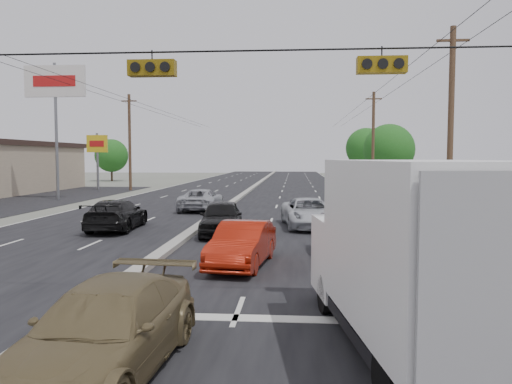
{
  "coord_description": "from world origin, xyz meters",
  "views": [
    {
      "loc": [
        4.66,
        -10.98,
        3.49
      ],
      "look_at": [
        3.24,
        7.37,
        2.2
      ],
      "focal_mm": 35.0,
      "sensor_mm": 36.0,
      "label": 1
    }
  ],
  "objects_px": {
    "tree_right_mid": "(389,149)",
    "queue_car_c": "(309,213)",
    "pole_sign_billboard": "(55,90)",
    "queue_car_a": "(221,218)",
    "tree_left_far": "(111,156)",
    "tree_right_far": "(366,148)",
    "utility_pole_left_c": "(130,142)",
    "tan_sedan": "(106,331)",
    "utility_pole_right_c": "(373,141)",
    "oncoming_near": "(117,215)",
    "box_truck": "(412,256)",
    "red_sedan": "(242,245)",
    "pole_sign_far": "(97,148)",
    "queue_car_b": "(350,237)",
    "oncoming_far": "(201,200)",
    "utility_pole_right_b": "(451,125)"
  },
  "relations": [
    {
      "from": "utility_pole_left_c",
      "to": "box_truck",
      "type": "relative_size",
      "value": 1.42
    },
    {
      "from": "tree_right_far",
      "to": "oncoming_far",
      "type": "xyz_separation_m",
      "value": [
        -17.4,
        -49.0,
        -4.25
      ]
    },
    {
      "from": "queue_car_c",
      "to": "queue_car_b",
      "type": "bearing_deg",
      "value": -88.79
    },
    {
      "from": "box_truck",
      "to": "utility_pole_right_b",
      "type": "bearing_deg",
      "value": 63.56
    },
    {
      "from": "pole_sign_far",
      "to": "box_truck",
      "type": "xyz_separation_m",
      "value": [
        22.72,
        -42.14,
        -2.65
      ]
    },
    {
      "from": "utility_pole_left_c",
      "to": "tan_sedan",
      "type": "bearing_deg",
      "value": -71.93
    },
    {
      "from": "pole_sign_far",
      "to": "queue_car_c",
      "type": "xyz_separation_m",
      "value": [
        21.37,
        -26.27,
        -3.69
      ]
    },
    {
      "from": "pole_sign_far",
      "to": "oncoming_far",
      "type": "distance_m",
      "value": 24.25
    },
    {
      "from": "utility_pole_left_c",
      "to": "pole_sign_billboard",
      "type": "distance_m",
      "value": 12.73
    },
    {
      "from": "utility_pole_left_c",
      "to": "oncoming_near",
      "type": "height_order",
      "value": "utility_pole_left_c"
    },
    {
      "from": "box_truck",
      "to": "pole_sign_billboard",
      "type": "bearing_deg",
      "value": 117.35
    },
    {
      "from": "tree_left_far",
      "to": "tree_right_far",
      "type": "height_order",
      "value": "tree_right_far"
    },
    {
      "from": "pole_sign_billboard",
      "to": "box_truck",
      "type": "relative_size",
      "value": 1.57
    },
    {
      "from": "pole_sign_far",
      "to": "queue_car_c",
      "type": "bearing_deg",
      "value": -50.87
    },
    {
      "from": "tree_right_mid",
      "to": "queue_car_c",
      "type": "xyz_separation_m",
      "value": [
        -9.63,
        -31.27,
        -3.62
      ]
    },
    {
      "from": "tree_right_mid",
      "to": "red_sedan",
      "type": "height_order",
      "value": "tree_right_mid"
    },
    {
      "from": "tree_right_mid",
      "to": "box_truck",
      "type": "height_order",
      "value": "tree_right_mid"
    },
    {
      "from": "utility_pole_left_c",
      "to": "oncoming_near",
      "type": "relative_size",
      "value": 1.98
    },
    {
      "from": "utility_pole_right_b",
      "to": "box_truck",
      "type": "height_order",
      "value": "utility_pole_right_b"
    },
    {
      "from": "pole_sign_far",
      "to": "tree_right_mid",
      "type": "bearing_deg",
      "value": 9.16
    },
    {
      "from": "tree_right_far",
      "to": "box_truck",
      "type": "distance_m",
      "value": 72.8
    },
    {
      "from": "queue_car_b",
      "to": "utility_pole_right_b",
      "type": "bearing_deg",
      "value": 49.46
    },
    {
      "from": "utility_pole_right_b",
      "to": "oncoming_far",
      "type": "height_order",
      "value": "utility_pole_right_b"
    },
    {
      "from": "tree_right_far",
      "to": "queue_car_b",
      "type": "distance_m",
      "value": 64.81
    },
    {
      "from": "tan_sedan",
      "to": "queue_car_c",
      "type": "relative_size",
      "value": 0.95
    },
    {
      "from": "pole_sign_billboard",
      "to": "tree_left_far",
      "type": "xyz_separation_m",
      "value": [
        -7.5,
        32.0,
        -5.15
      ]
    },
    {
      "from": "queue_car_c",
      "to": "pole_sign_far",
      "type": "bearing_deg",
      "value": 121.68
    },
    {
      "from": "tree_right_mid",
      "to": "queue_car_c",
      "type": "height_order",
      "value": "tree_right_mid"
    },
    {
      "from": "red_sedan",
      "to": "queue_car_b",
      "type": "bearing_deg",
      "value": 27.96
    },
    {
      "from": "box_truck",
      "to": "queue_car_b",
      "type": "distance_m",
      "value": 8.22
    },
    {
      "from": "queue_car_a",
      "to": "queue_car_b",
      "type": "height_order",
      "value": "queue_car_a"
    },
    {
      "from": "utility_pole_right_b",
      "to": "tree_left_far",
      "type": "xyz_separation_m",
      "value": [
        -34.5,
        45.0,
        -1.39
      ]
    },
    {
      "from": "red_sedan",
      "to": "queue_car_c",
      "type": "relative_size",
      "value": 0.83
    },
    {
      "from": "box_truck",
      "to": "red_sedan",
      "type": "distance_m",
      "value": 7.84
    },
    {
      "from": "tree_left_far",
      "to": "oncoming_near",
      "type": "relative_size",
      "value": 1.21
    },
    {
      "from": "oncoming_far",
      "to": "box_truck",
      "type": "bearing_deg",
      "value": 109.71
    },
    {
      "from": "pole_sign_far",
      "to": "pole_sign_billboard",
      "type": "bearing_deg",
      "value": -82.87
    },
    {
      "from": "tree_right_far",
      "to": "box_truck",
      "type": "height_order",
      "value": "tree_right_far"
    },
    {
      "from": "utility_pole_right_c",
      "to": "tan_sedan",
      "type": "xyz_separation_m",
      "value": [
        -10.84,
        -43.41,
        -4.4
      ]
    },
    {
      "from": "utility_pole_right_c",
      "to": "oncoming_near",
      "type": "distance_m",
      "value": 32.59
    },
    {
      "from": "pole_sign_billboard",
      "to": "queue_car_a",
      "type": "xyz_separation_m",
      "value": [
        15.9,
        -17.0,
        -8.09
      ]
    },
    {
      "from": "tan_sedan",
      "to": "pole_sign_billboard",
      "type": "bearing_deg",
      "value": 121.35
    },
    {
      "from": "utility_pole_right_b",
      "to": "queue_car_c",
      "type": "xyz_separation_m",
      "value": [
        -7.13,
        -1.27,
        -4.39
      ]
    },
    {
      "from": "tree_left_far",
      "to": "oncoming_near",
      "type": "xyz_separation_m",
      "value": [
        18.17,
        -47.86,
        -2.98
      ]
    },
    {
      "from": "utility_pole_left_c",
      "to": "red_sedan",
      "type": "relative_size",
      "value": 2.36
    },
    {
      "from": "queue_car_c",
      "to": "oncoming_far",
      "type": "relative_size",
      "value": 1.01
    },
    {
      "from": "pole_sign_billboard",
      "to": "red_sedan",
      "type": "xyz_separation_m",
      "value": [
        17.5,
        -23.31,
        -8.17
      ]
    },
    {
      "from": "tree_right_mid",
      "to": "utility_pole_right_c",
      "type": "bearing_deg",
      "value": -116.57
    },
    {
      "from": "utility_pole_right_c",
      "to": "utility_pole_left_c",
      "type": "bearing_deg",
      "value": 180.0
    },
    {
      "from": "oncoming_near",
      "to": "red_sedan",
      "type": "bearing_deg",
      "value": 129.36
    }
  ]
}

